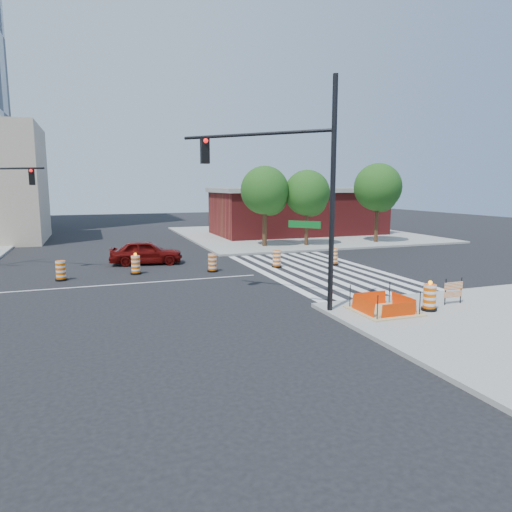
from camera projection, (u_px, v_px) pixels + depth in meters
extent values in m
plane|color=black|center=(119.00, 284.00, 22.44)|extent=(120.00, 120.00, 0.00)
cube|color=gray|center=(297.00, 234.00, 45.19)|extent=(22.00, 22.00, 0.15)
cube|color=silver|center=(267.00, 274.00, 25.05)|extent=(0.45, 13.50, 0.01)
cube|color=silver|center=(282.00, 273.00, 25.35)|extent=(0.45, 13.50, 0.01)
cube|color=silver|center=(297.00, 272.00, 25.65)|extent=(0.45, 13.50, 0.01)
cube|color=silver|center=(311.00, 271.00, 25.95)|extent=(0.45, 13.50, 0.01)
cube|color=silver|center=(325.00, 270.00, 26.25)|extent=(0.45, 13.50, 0.01)
cube|color=silver|center=(339.00, 269.00, 26.56)|extent=(0.45, 13.50, 0.01)
cube|color=silver|center=(352.00, 268.00, 26.86)|extent=(0.45, 13.50, 0.01)
cube|color=silver|center=(365.00, 267.00, 27.16)|extent=(0.45, 13.50, 0.01)
cube|color=silver|center=(119.00, 284.00, 22.44)|extent=(14.00, 0.12, 0.01)
cube|color=tan|center=(383.00, 311.00, 17.06)|extent=(2.20, 2.20, 0.05)
cube|color=#E73604|center=(399.00, 310.00, 16.18)|extent=(1.44, 0.02, 0.55)
cube|color=#E73604|center=(370.00, 299.00, 17.85)|extent=(1.44, 0.02, 0.55)
cube|color=#E73604|center=(363.00, 306.00, 16.72)|extent=(0.02, 1.44, 0.55)
cube|color=#E73604|center=(404.00, 302.00, 17.32)|extent=(0.02, 1.44, 0.55)
cylinder|color=black|center=(377.00, 308.00, 15.85)|extent=(0.04, 0.04, 0.90)
cylinder|color=black|center=(420.00, 303.00, 16.45)|extent=(0.04, 0.04, 0.90)
cylinder|color=black|center=(350.00, 296.00, 17.53)|extent=(0.04, 0.04, 0.90)
cylinder|color=black|center=(389.00, 293.00, 18.13)|extent=(0.04, 0.04, 0.90)
cube|color=maroon|center=(298.00, 214.00, 44.89)|extent=(16.00, 8.00, 4.20)
cube|color=gray|center=(298.00, 190.00, 44.54)|extent=(16.50, 8.50, 0.40)
imported|color=#580907|center=(146.00, 252.00, 28.20)|extent=(4.59, 2.39, 1.49)
cylinder|color=black|center=(333.00, 196.00, 16.62)|extent=(0.19, 0.19, 8.55)
cylinder|color=black|center=(254.00, 134.00, 17.66)|extent=(4.56, 4.69, 0.13)
cube|color=black|center=(205.00, 150.00, 18.71)|extent=(0.34, 0.30, 1.07)
sphere|color=#FF0C0C|center=(206.00, 141.00, 18.49)|extent=(0.19, 0.19, 0.19)
cube|color=#0C591E|center=(304.00, 224.00, 17.25)|extent=(0.92, 0.95, 0.27)
cylinder|color=black|center=(2.00, 169.00, 25.08)|extent=(4.50, 3.19, 0.11)
cube|color=black|center=(32.00, 177.00, 24.66)|extent=(0.29, 0.25, 0.90)
sphere|color=#FF0C0C|center=(31.00, 171.00, 24.45)|extent=(0.16, 0.16, 0.16)
cylinder|color=black|center=(429.00, 309.00, 17.21)|extent=(0.58, 0.58, 0.10)
cylinder|color=#EA5B04|center=(430.00, 297.00, 17.14)|extent=(0.47, 0.47, 0.92)
sphere|color=#FF990C|center=(430.00, 283.00, 17.06)|extent=(0.16, 0.16, 0.16)
cube|color=#EA5B04|center=(454.00, 286.00, 18.04)|extent=(0.90, 0.07, 0.30)
cube|color=#EA5B04|center=(453.00, 294.00, 18.09)|extent=(0.90, 0.07, 0.23)
cylinder|color=black|center=(445.00, 292.00, 17.93)|extent=(0.04, 0.04, 1.05)
cylinder|color=black|center=(461.00, 290.00, 18.22)|extent=(0.04, 0.04, 1.05)
cylinder|color=#382314|center=(265.00, 223.00, 35.47)|extent=(0.35, 0.35, 3.98)
sphere|color=#204D16|center=(265.00, 190.00, 35.09)|extent=(3.73, 3.73, 3.73)
sphere|color=#204D16|center=(270.00, 198.00, 35.67)|extent=(2.74, 2.74, 2.74)
sphere|color=#204D16|center=(260.00, 195.00, 34.80)|extent=(2.49, 2.49, 2.49)
cylinder|color=#382314|center=(307.00, 223.00, 36.07)|extent=(0.29, 0.29, 3.80)
sphere|color=#204D16|center=(307.00, 193.00, 35.71)|extent=(3.57, 3.57, 3.57)
sphere|color=#204D16|center=(311.00, 200.00, 36.20)|extent=(2.61, 2.61, 2.61)
sphere|color=#204D16|center=(304.00, 197.00, 35.47)|extent=(2.38, 2.38, 2.38)
cylinder|color=#382314|center=(377.00, 219.00, 38.08)|extent=(0.30, 0.30, 4.19)
sphere|color=#204D16|center=(378.00, 187.00, 37.68)|extent=(3.92, 3.92, 3.92)
sphere|color=#204D16|center=(380.00, 195.00, 38.20)|extent=(2.88, 2.88, 2.88)
sphere|color=#204D16|center=(375.00, 192.00, 37.44)|extent=(2.62, 2.62, 2.62)
cylinder|color=black|center=(61.00, 280.00, 23.38)|extent=(0.60, 0.60, 0.10)
cylinder|color=#EA5B04|center=(61.00, 270.00, 23.30)|extent=(0.48, 0.48, 0.95)
cylinder|color=black|center=(136.00, 273.00, 25.07)|extent=(0.60, 0.60, 0.10)
cylinder|color=#EA5B04|center=(136.00, 264.00, 25.00)|extent=(0.48, 0.48, 0.95)
sphere|color=#FF990C|center=(135.00, 254.00, 24.91)|extent=(0.16, 0.16, 0.16)
cylinder|color=black|center=(213.00, 271.00, 25.81)|extent=(0.60, 0.60, 0.10)
cylinder|color=#EA5B04|center=(212.00, 262.00, 25.73)|extent=(0.48, 0.48, 0.95)
cylinder|color=black|center=(277.00, 267.00, 27.16)|extent=(0.60, 0.60, 0.10)
cylinder|color=#EA5B04|center=(277.00, 258.00, 27.09)|extent=(0.48, 0.48, 0.95)
cylinder|color=black|center=(334.00, 264.00, 28.01)|extent=(0.60, 0.60, 0.10)
cylinder|color=#EA5B04|center=(334.00, 256.00, 27.94)|extent=(0.48, 0.48, 0.95)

